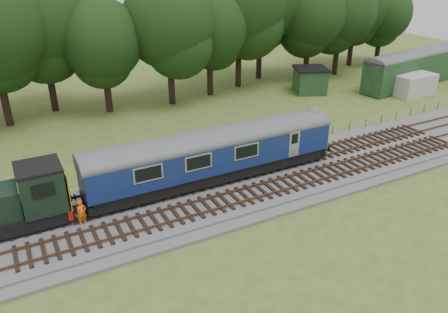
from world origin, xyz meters
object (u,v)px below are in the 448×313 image
worker (82,213)px  parked_coach (415,66)px  dmu_railcar (214,151)px  caravan (415,85)px

worker → parked_coach: 44.51m
dmu_railcar → caravan: 31.18m
parked_coach → caravan: bearing=-145.5°
parked_coach → caravan: parked_coach is taller
dmu_railcar → worker: 9.60m
parked_coach → caravan: (-3.25, -2.97, -1.20)m
parked_coach → caravan: size_ratio=3.46×
worker → caravan: size_ratio=0.33×
parked_coach → dmu_railcar: bearing=-169.2°
worker → caravan: 40.58m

